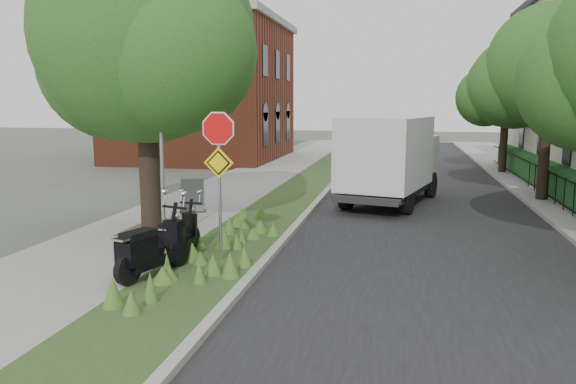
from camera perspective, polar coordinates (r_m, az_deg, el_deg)
name	(u,v)px	position (r m, az deg, el deg)	size (l,w,h in m)	color
ground	(280,277)	(11.13, -0.87, -8.65)	(120.00, 120.00, 0.00)	#4C5147
sidewalk_near	(228,191)	(21.64, -6.15, 0.13)	(3.50, 60.00, 0.12)	gray
verge	(298,193)	(20.97, 1.03, -0.10)	(2.00, 60.00, 0.12)	#25431C
kerb_near	(325,194)	(20.81, 3.74, -0.18)	(0.20, 60.00, 0.13)	#9E9991
road	(421,199)	(20.65, 13.40, -0.65)	(7.00, 60.00, 0.01)	black
kerb_far	(525,200)	(21.05, 22.97, -0.77)	(0.20, 60.00, 0.13)	#9E9991
street_tree_main	(143,45)	(14.75, -14.54, 14.27)	(6.21, 5.54, 7.66)	black
bare_post	(162,158)	(13.40, -12.69, 3.41)	(0.08, 0.08, 4.00)	#A5A8AD
bike_hoop	(137,253)	(11.33, -15.08, -6.03)	(0.06, 0.78, 0.77)	#A5A8AD
sign_assembly	(219,155)	(11.60, -7.05, 3.74)	(0.94, 0.08, 3.22)	#A5A8AD
fence_far	(548,183)	(21.11, 24.93, 0.79)	(0.04, 24.00, 1.00)	black
hedge_far	(570,184)	(21.29, 26.76, 0.72)	(1.00, 24.00, 1.10)	#19461B
brick_building	(204,89)	(34.45, -8.56, 10.28)	(9.40, 10.40, 8.30)	brown
far_tree_b	(548,73)	(20.95, 24.87, 10.89)	(4.83, 4.31, 6.56)	black
far_tree_c	(505,91)	(28.78, 21.20, 9.54)	(4.37, 3.89, 5.93)	black
scooter_near	(176,241)	(12.03, -11.33, -4.87)	(0.44, 1.76, 0.84)	black
scooter_far	(146,254)	(10.89, -14.23, -6.16)	(0.79, 1.93, 0.95)	black
box_truck	(390,156)	(19.04, 10.35, 3.59)	(3.42, 5.88, 2.50)	#262628
utility_cabinet	(192,195)	(17.26, -9.68, -0.35)	(0.91, 0.76, 1.03)	#262628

